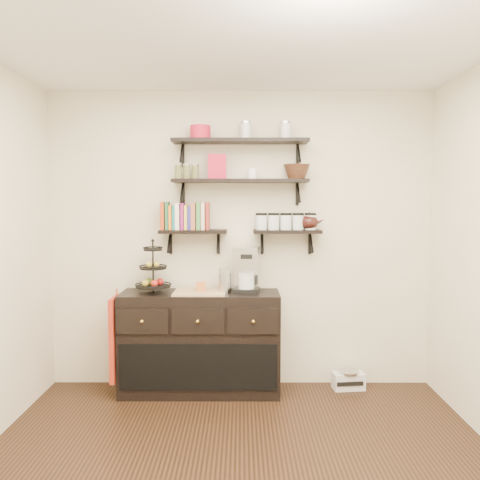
# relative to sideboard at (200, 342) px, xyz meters

# --- Properties ---
(ceiling) EXTENTS (3.50, 3.50, 0.02)m
(ceiling) POSITION_rel_sideboard_xyz_m (0.36, -1.51, 2.25)
(ceiling) COLOR white
(ceiling) RESTS_ON back_wall
(back_wall) EXTENTS (3.50, 0.02, 2.70)m
(back_wall) POSITION_rel_sideboard_xyz_m (0.36, 0.24, 0.90)
(back_wall) COLOR white
(back_wall) RESTS_ON ground
(shelf_top) EXTENTS (1.20, 0.27, 0.23)m
(shelf_top) POSITION_rel_sideboard_xyz_m (0.36, 0.10, 1.78)
(shelf_top) COLOR black
(shelf_top) RESTS_ON back_wall
(shelf_mid) EXTENTS (1.20, 0.27, 0.23)m
(shelf_mid) POSITION_rel_sideboard_xyz_m (0.36, 0.10, 1.43)
(shelf_mid) COLOR black
(shelf_mid) RESTS_ON back_wall
(shelf_low_left) EXTENTS (0.60, 0.25, 0.23)m
(shelf_low_left) POSITION_rel_sideboard_xyz_m (-0.06, 0.12, 0.98)
(shelf_low_left) COLOR black
(shelf_low_left) RESTS_ON back_wall
(shelf_low_right) EXTENTS (0.60, 0.25, 0.23)m
(shelf_low_right) POSITION_rel_sideboard_xyz_m (0.78, 0.12, 0.98)
(shelf_low_right) COLOR black
(shelf_low_right) RESTS_ON back_wall
(cookbooks) EXTENTS (0.43, 0.15, 0.26)m
(cookbooks) POSITION_rel_sideboard_xyz_m (-0.12, 0.12, 1.11)
(cookbooks) COLOR #BD3D14
(cookbooks) RESTS_ON shelf_low_left
(glass_canisters) EXTENTS (0.54, 0.10, 0.13)m
(glass_canisters) POSITION_rel_sideboard_xyz_m (0.77, 0.12, 1.06)
(glass_canisters) COLOR silver
(glass_canisters) RESTS_ON shelf_low_right
(sideboard) EXTENTS (1.40, 0.50, 0.92)m
(sideboard) POSITION_rel_sideboard_xyz_m (0.00, 0.00, 0.00)
(sideboard) COLOR black
(sideboard) RESTS_ON floor
(fruit_stand) EXTENTS (0.31, 0.31, 0.45)m
(fruit_stand) POSITION_rel_sideboard_xyz_m (-0.41, 0.00, 0.60)
(fruit_stand) COLOR black
(fruit_stand) RESTS_ON sideboard
(candle) EXTENTS (0.08, 0.08, 0.08)m
(candle) POSITION_rel_sideboard_xyz_m (0.01, 0.00, 0.50)
(candle) COLOR #BC662B
(candle) RESTS_ON sideboard
(coffee_maker) EXTENTS (0.25, 0.24, 0.40)m
(coffee_maker) POSITION_rel_sideboard_xyz_m (0.41, 0.03, 0.64)
(coffee_maker) COLOR black
(coffee_maker) RESTS_ON sideboard
(thermal_carafe) EXTENTS (0.11, 0.11, 0.22)m
(thermal_carafe) POSITION_rel_sideboard_xyz_m (0.22, -0.02, 0.56)
(thermal_carafe) COLOR silver
(thermal_carafe) RESTS_ON sideboard
(apron) EXTENTS (0.04, 0.31, 0.72)m
(apron) POSITION_rel_sideboard_xyz_m (-0.73, -0.10, 0.06)
(apron) COLOR #B22313
(apron) RESTS_ON sideboard
(radio) EXTENTS (0.30, 0.21, 0.17)m
(radio) POSITION_rel_sideboard_xyz_m (1.34, 0.07, -0.37)
(radio) COLOR silver
(radio) RESTS_ON floor
(recipe_box) EXTENTS (0.16, 0.07, 0.22)m
(recipe_box) POSITION_rel_sideboard_xyz_m (0.15, 0.10, 1.56)
(recipe_box) COLOR red
(recipe_box) RESTS_ON shelf_mid
(walnut_bowl) EXTENTS (0.24, 0.24, 0.13)m
(walnut_bowl) POSITION_rel_sideboard_xyz_m (0.86, 0.10, 1.51)
(walnut_bowl) COLOR black
(walnut_bowl) RESTS_ON shelf_mid
(ramekins) EXTENTS (0.09, 0.09, 0.10)m
(ramekins) POSITION_rel_sideboard_xyz_m (0.47, 0.10, 1.50)
(ramekins) COLOR white
(ramekins) RESTS_ON shelf_mid
(teapot) EXTENTS (0.24, 0.19, 0.16)m
(teapot) POSITION_rel_sideboard_xyz_m (0.98, 0.12, 1.08)
(teapot) COLOR black
(teapot) RESTS_ON shelf_low_right
(red_pot) EXTENTS (0.18, 0.18, 0.12)m
(red_pot) POSITION_rel_sideboard_xyz_m (0.00, 0.10, 1.86)
(red_pot) COLOR red
(red_pot) RESTS_ON shelf_top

